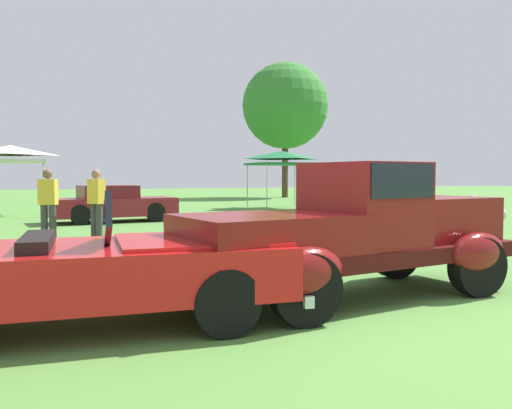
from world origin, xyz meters
The scene contains 10 objects.
ground_plane centered at (0.00, 0.00, 0.00)m, with size 120.00×120.00×0.00m, color #568C3D.
feature_pickup_truck centered at (0.05, 0.47, 0.87)m, with size 4.73×2.39×1.70m.
neighbor_convertible centered at (-3.15, 0.30, 0.58)m, with size 4.38×1.95×1.40m.
show_car_burgundy centered at (-1.67, 13.11, 0.60)m, with size 4.26×2.26×1.22m.
show_car_charcoal centered at (8.31, 12.44, 0.60)m, with size 4.08×1.88×1.22m.
spectator_near_truck centered at (-2.53, 8.18, 0.91)m, with size 0.43×0.47×1.69m.
spectator_between_cars centered at (-3.62, 8.15, 0.91)m, with size 0.46×0.37×1.69m.
canopy_tent_left_field centered at (-5.00, 17.25, 2.42)m, with size 2.61×2.61×2.71m.
canopy_tent_center_field centered at (6.64, 18.02, 2.42)m, with size 2.83×2.83×2.71m.
treeline_center centered at (12.06, 29.92, 6.49)m, with size 6.09×6.09×9.56m.
Camera 1 is at (-3.52, -5.37, 1.53)m, focal length 37.78 mm.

